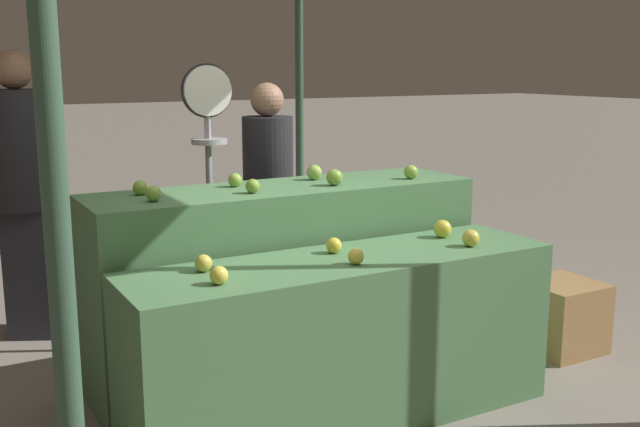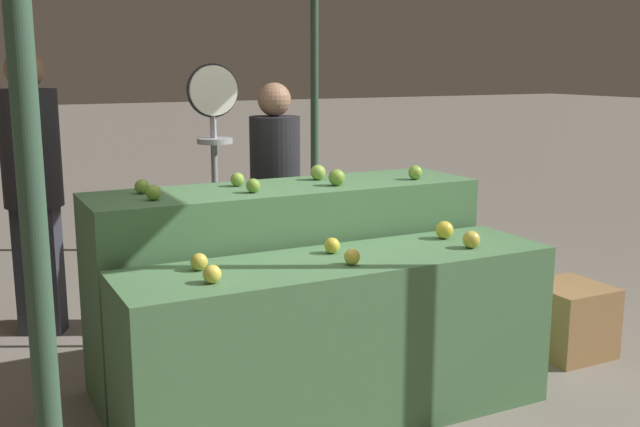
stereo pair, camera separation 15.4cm
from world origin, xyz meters
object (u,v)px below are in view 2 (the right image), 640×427
produce_scale (214,143)px  person_customer_left (32,173)px  person_vendor_at_scale (275,189)px  wooden_crate_side (569,320)px

produce_scale → person_customer_left: 1.18m
person_vendor_at_scale → wooden_crate_side: bearing=144.1°
person_customer_left → wooden_crate_side: size_ratio=4.24×
produce_scale → person_vendor_at_scale: 0.56m
person_customer_left → wooden_crate_side: bearing=173.2°
person_customer_left → produce_scale: bearing=167.4°
person_vendor_at_scale → person_customer_left: bearing=-17.5°
person_vendor_at_scale → person_customer_left: size_ratio=0.89×
produce_scale → wooden_crate_side: (1.76, -1.01, -1.01)m
person_customer_left → wooden_crate_side: 3.28m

